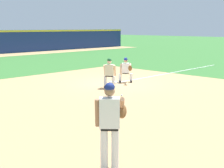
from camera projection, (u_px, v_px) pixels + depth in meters
The scene contains 8 objects.
ground_plane at pixel (114, 83), 16.45m from camera, with size 160.00×160.00×0.00m, color #336B2D.
infield_dirt_patch at pixel (113, 108), 11.41m from camera, with size 18.00×18.00×0.01m, color tan.
foul_line_stripe at pixel (174, 72), 20.40m from camera, with size 11.23×0.10×0.00m, color white.
first_base_bag at pixel (114, 83), 16.44m from camera, with size 0.38×0.38×0.09m, color white.
baseball at pixel (122, 95), 13.38m from camera, with size 0.07×0.07×0.07m, color white.
pitcher at pixel (110, 122), 6.23m from camera, with size 0.85×0.56×1.86m.
first_baseman at pixel (126, 69), 16.57m from camera, with size 0.77×1.07×1.34m.
baserunner at pixel (109, 72), 15.04m from camera, with size 0.64×0.68×1.46m.
Camera 1 is at (-11.65, -11.24, 2.92)m, focal length 50.00 mm.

